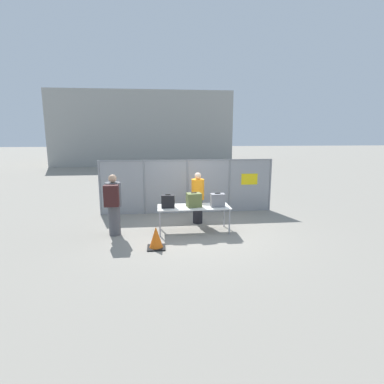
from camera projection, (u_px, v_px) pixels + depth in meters
name	position (u px, v px, depth m)	size (l,w,h in m)	color
ground_plane	(194.00, 230.00, 8.82)	(120.00, 120.00, 0.00)	gray
fence_section	(188.00, 185.00, 10.62)	(6.15, 0.07, 1.91)	gray
inspection_table	(194.00, 208.00, 8.60)	(2.07, 0.82, 0.74)	silver
suitcase_black	(168.00, 201.00, 8.41)	(0.38, 0.24, 0.39)	black
suitcase_olive	(194.00, 200.00, 8.53)	(0.44, 0.38, 0.42)	#566033
suitcase_grey	(217.00, 200.00, 8.55)	(0.40, 0.26, 0.40)	slate
traveler_hooded	(113.00, 203.00, 8.20)	(0.42, 0.66, 1.71)	#4C4C51
security_worker_near	(198.00, 197.00, 9.39)	(0.40, 0.40, 1.62)	black
utility_trailer	(192.00, 187.00, 13.50)	(3.47, 2.29, 0.73)	#4C6B47
distant_hangar	(144.00, 129.00, 29.55)	(15.79, 8.46, 6.45)	#999993
traffic_cone	(156.00, 238.00, 7.39)	(0.44, 0.44, 0.55)	black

